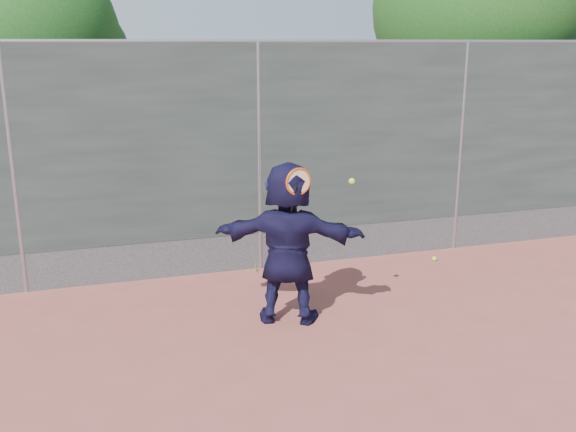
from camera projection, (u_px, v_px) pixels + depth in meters
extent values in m
plane|color=#9E4C42|center=(363.00, 398.00, 5.57)|extent=(80.00, 80.00, 0.00)
imported|color=#161335|center=(288.00, 243.00, 6.92)|extent=(1.74, 1.14, 1.79)
sphere|color=#CEE132|center=(434.00, 259.00, 9.05)|extent=(0.07, 0.07, 0.07)
cube|color=#38423D|center=(259.00, 141.00, 8.34)|extent=(20.00, 0.04, 2.50)
cube|color=slate|center=(260.00, 250.00, 8.74)|extent=(20.00, 0.03, 0.50)
cylinder|color=gray|center=(258.00, 41.00, 8.02)|extent=(20.00, 0.05, 0.05)
cylinder|color=gray|center=(13.00, 173.00, 7.56)|extent=(0.06, 0.06, 3.00)
cylinder|color=gray|center=(259.00, 160.00, 8.41)|extent=(0.06, 0.06, 3.00)
cylinder|color=gray|center=(460.00, 149.00, 9.26)|extent=(0.06, 0.06, 3.00)
torus|color=#D74214|center=(298.00, 182.00, 6.57)|extent=(0.29, 0.08, 0.29)
cylinder|color=beige|center=(298.00, 182.00, 6.57)|extent=(0.25, 0.06, 0.25)
cylinder|color=black|center=(293.00, 201.00, 6.62)|extent=(0.05, 0.13, 0.33)
sphere|color=#CEE132|center=(352.00, 181.00, 6.75)|extent=(0.07, 0.07, 0.07)
cylinder|color=#382314|center=(466.00, 138.00, 11.77)|extent=(0.28, 0.28, 2.60)
sphere|color=#23561C|center=(476.00, 7.00, 11.17)|extent=(3.60, 3.60, 3.60)
sphere|color=#23561C|center=(503.00, 29.00, 11.65)|extent=(2.52, 2.52, 2.52)
cylinder|color=#382314|center=(35.00, 162.00, 10.43)|extent=(0.28, 0.28, 2.20)
sphere|color=#23561C|center=(22.00, 40.00, 9.93)|extent=(3.00, 3.00, 3.00)
sphere|color=#23561C|center=(65.00, 59.00, 10.36)|extent=(2.10, 2.10, 2.10)
cone|color=#387226|center=(280.00, 259.00, 8.73)|extent=(0.03, 0.03, 0.26)
cone|color=#387226|center=(301.00, 256.00, 8.83)|extent=(0.03, 0.03, 0.30)
cone|color=#387226|center=(256.00, 264.00, 8.62)|extent=(0.03, 0.03, 0.22)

